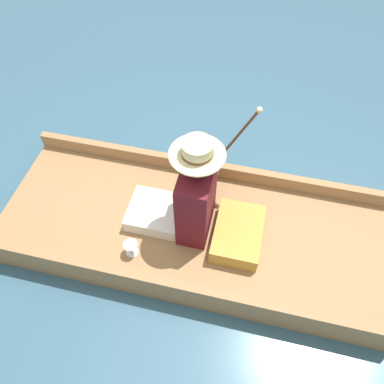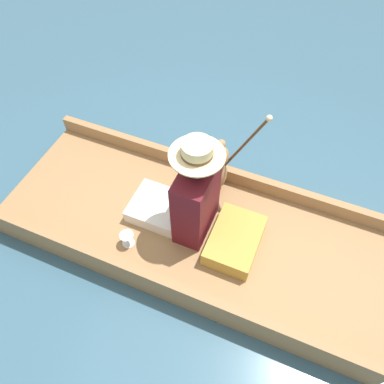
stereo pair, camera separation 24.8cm
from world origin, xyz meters
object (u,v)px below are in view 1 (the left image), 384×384
teddy_bear (208,166)px  walking_cane (233,142)px  seated_person (188,197)px  wine_glass (131,247)px

teddy_bear → walking_cane: size_ratio=0.56×
seated_person → wine_glass: bearing=140.5°
seated_person → teddy_bear: seated_person is taller
seated_person → teddy_bear: (0.41, -0.06, -0.11)m
walking_cane → teddy_bear: bearing=102.7°
seated_person → walking_cane: seated_person is taller
seated_person → walking_cane: bearing=-21.1°
seated_person → wine_glass: size_ratio=7.62×
teddy_bear → walking_cane: bearing=-77.3°
teddy_bear → wine_glass: teddy_bear is taller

